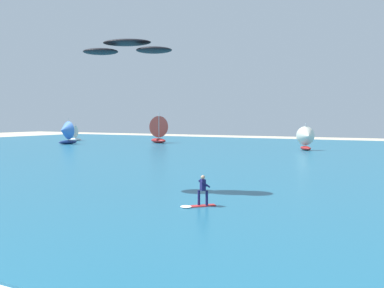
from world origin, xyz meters
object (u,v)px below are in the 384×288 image
(kitesurfer, at_px, (199,195))
(sailboat_heeled_over, at_px, (65,132))
(sailboat_far_right, at_px, (73,133))
(sailboat_trailing, at_px, (157,129))
(kite, at_px, (127,48))
(sailboat_near_shore, at_px, (307,138))

(kitesurfer, xyz_separation_m, sailboat_heeled_over, (-47.17, 37.91, 1.50))
(sailboat_far_right, relative_size, sailboat_trailing, 0.61)
(kite, height_order, sailboat_trailing, kite)
(kite, height_order, sailboat_heeled_over, kite)
(kite, xyz_separation_m, sailboat_near_shore, (0.84, 41.45, -7.38))
(sailboat_far_right, bearing_deg, kite, -43.28)
(kitesurfer, bearing_deg, kite, 161.11)
(sailboat_trailing, bearing_deg, sailboat_heeled_over, -135.00)
(sailboat_far_right, bearing_deg, kitesurfer, -41.08)
(kitesurfer, xyz_separation_m, kite, (-6.36, 2.18, 8.57))
(sailboat_trailing, bearing_deg, kite, -58.49)
(sailboat_near_shore, bearing_deg, sailboat_far_right, 175.31)
(sailboat_far_right, xyz_separation_m, sailboat_near_shore, (49.14, -4.03, 0.21))
(sailboat_trailing, bearing_deg, sailboat_near_shore, -11.34)
(kite, bearing_deg, kitesurfer, -18.89)
(kitesurfer, relative_size, sailboat_far_right, 0.53)
(kitesurfer, xyz_separation_m, sailboat_trailing, (-35.45, 49.63, 2.00))
(sailboat_far_right, distance_m, sailboat_trailing, 19.34)
(kitesurfer, height_order, sailboat_heeled_over, sailboat_heeled_over)
(sailboat_heeled_over, xyz_separation_m, sailboat_near_shore, (41.64, 5.72, -0.31))
(sailboat_heeled_over, bearing_deg, sailboat_trailing, 45.00)
(kite, relative_size, sailboat_trailing, 1.08)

